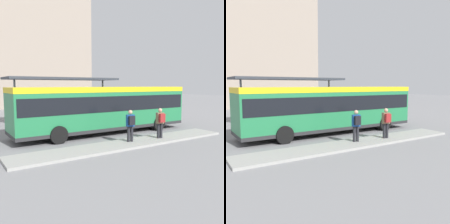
% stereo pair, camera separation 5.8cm
% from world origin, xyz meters
% --- Properties ---
extents(ground_plane, '(120.00, 120.00, 0.00)m').
position_xyz_m(ground_plane, '(0.00, 0.00, 0.00)').
color(ground_plane, gray).
extents(curb_island, '(12.58, 1.80, 0.12)m').
position_xyz_m(curb_island, '(-0.46, -3.45, 0.06)').
color(curb_island, '#9E9E99').
rests_on(curb_island, ground_plane).
extents(city_bus, '(11.65, 2.78, 2.98)m').
position_xyz_m(city_bus, '(0.01, 0.00, 1.75)').
color(city_bus, '#237A47').
rests_on(city_bus, ground_plane).
extents(pedestrian_waiting, '(0.45, 0.50, 1.68)m').
position_xyz_m(pedestrian_waiting, '(-0.43, -3.33, 1.08)').
color(pedestrian_waiting, '#232328').
rests_on(pedestrian_waiting, curb_island).
extents(pedestrian_companion, '(0.45, 0.49, 1.70)m').
position_xyz_m(pedestrian_companion, '(1.52, -3.53, 1.09)').
color(pedestrian_companion, '#232328').
rests_on(pedestrian_companion, curb_island).
extents(bicycle_black, '(0.48, 1.65, 0.71)m').
position_xyz_m(bicycle_black, '(8.41, 2.89, 0.36)').
color(bicycle_black, black).
rests_on(bicycle_black, ground_plane).
extents(bicycle_blue, '(0.48, 1.55, 0.67)m').
position_xyz_m(bicycle_blue, '(8.55, 3.65, 0.34)').
color(bicycle_blue, black).
rests_on(bicycle_blue, ground_plane).
extents(station_shelter, '(9.01, 3.29, 3.71)m').
position_xyz_m(station_shelter, '(-0.39, 5.94, 3.56)').
color(station_shelter, '#383D47').
rests_on(station_shelter, ground_plane).
extents(potted_planter_near_shelter, '(0.86, 0.86, 1.35)m').
position_xyz_m(potted_planter_near_shelter, '(0.94, 2.95, 0.70)').
color(potted_planter_near_shelter, slate).
rests_on(potted_planter_near_shelter, ground_plane).
extents(potted_planter_far_side, '(0.77, 0.77, 1.22)m').
position_xyz_m(potted_planter_far_side, '(-0.71, 3.10, 0.64)').
color(potted_planter_far_side, slate).
rests_on(potted_planter_far_side, ground_plane).
extents(station_building, '(18.10, 13.40, 17.67)m').
position_xyz_m(station_building, '(1.12, 27.11, 8.84)').
color(station_building, gray).
rests_on(station_building, ground_plane).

